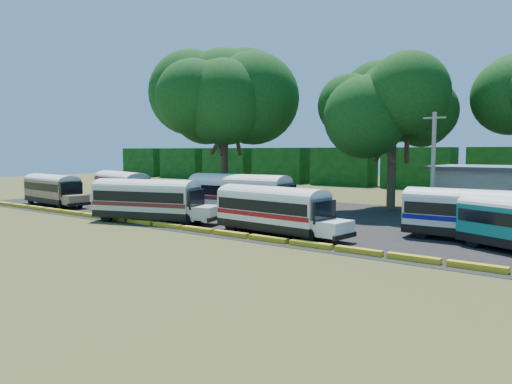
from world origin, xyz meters
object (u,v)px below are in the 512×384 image
Objects in this scene: bus_cream_west at (148,198)px; bus_white_red at (274,208)px; tree_west at (224,95)px; bus_red at (122,186)px; bus_beige at (53,188)px.

bus_white_red is at bearing -11.50° from bus_cream_west.
bus_white_red is at bearing -39.52° from tree_west.
bus_red is 0.66× the size of tree_west.
bus_red reaches higher than bus_cream_west.
bus_beige is at bearing -135.98° from tree_west.
bus_cream_west is (16.69, -1.85, 0.09)m from bus_beige.
bus_red is 14.06m from bus_cream_west.
tree_west is at bearing 54.93° from bus_red.
bus_beige is 0.93× the size of bus_cream_west.
tree_west is at bearing 49.29° from bus_beige.
bus_white_red reaches higher than bus_beige.
tree_west is at bearing 145.33° from bus_white_red.
bus_beige is at bearing -117.18° from bus_red.
bus_white_red is 0.62× the size of tree_west.
tree_west reaches higher than bus_red.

